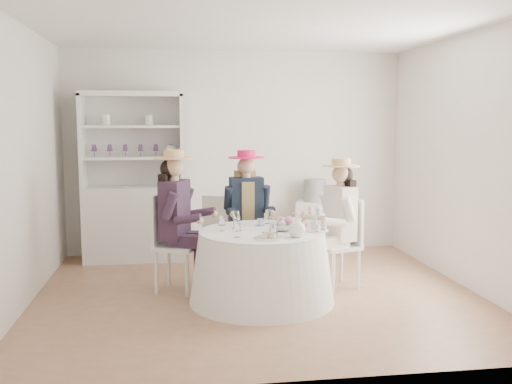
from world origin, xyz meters
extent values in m
plane|color=#8E6347|center=(0.00, 0.00, 0.00)|extent=(4.50, 4.50, 0.00)
plane|color=white|center=(0.00, 0.00, 2.70)|extent=(4.50, 4.50, 0.00)
plane|color=silver|center=(0.00, 2.00, 1.35)|extent=(4.50, 0.00, 4.50)
plane|color=silver|center=(0.00, -2.00, 1.35)|extent=(4.50, 0.00, 4.50)
plane|color=silver|center=(-2.25, 0.00, 1.35)|extent=(0.00, 4.50, 4.50)
plane|color=silver|center=(2.25, 0.00, 1.35)|extent=(0.00, 4.50, 4.50)
cone|color=white|center=(0.01, -0.22, 0.34)|extent=(1.43, 1.43, 0.69)
cylinder|color=white|center=(0.01, -0.22, 0.70)|extent=(1.23, 1.23, 0.02)
cube|color=silver|center=(-1.34, 1.68, 0.47)|extent=(1.35, 0.86, 0.95)
cube|color=silver|center=(-1.34, 1.89, 1.53)|extent=(1.21, 0.45, 1.16)
cube|color=silver|center=(-1.34, 1.68, 2.10)|extent=(1.35, 0.86, 0.06)
cube|color=silver|center=(-1.95, 1.68, 1.53)|extent=(0.19, 0.46, 1.16)
cube|color=silver|center=(-0.73, 1.68, 1.53)|extent=(0.19, 0.46, 1.16)
cube|color=silver|center=(-1.34, 1.68, 1.32)|extent=(1.25, 0.78, 0.03)
cube|color=silver|center=(-1.34, 1.68, 1.70)|extent=(1.25, 0.78, 0.03)
sphere|color=white|center=(-0.86, 1.68, 1.40)|extent=(0.15, 0.15, 0.15)
cube|color=silver|center=(1.03, 1.75, 0.35)|extent=(0.58, 0.58, 0.70)
cylinder|color=black|center=(1.03, 1.75, 0.85)|extent=(0.36, 0.36, 0.30)
cube|color=silver|center=(-0.81, 0.25, 0.47)|extent=(0.55, 0.55, 0.04)
cylinder|color=silver|center=(-0.72, 0.03, 0.23)|extent=(0.04, 0.04, 0.46)
cylinder|color=silver|center=(-0.59, 0.34, 0.23)|extent=(0.04, 0.04, 0.46)
cylinder|color=silver|center=(-1.03, 0.16, 0.23)|extent=(0.04, 0.04, 0.46)
cylinder|color=silver|center=(-0.90, 0.47, 0.23)|extent=(0.04, 0.04, 0.46)
cube|color=silver|center=(-0.98, 0.32, 0.76)|extent=(0.18, 0.38, 0.52)
cube|color=black|center=(-0.83, 0.25, 0.86)|extent=(0.34, 0.43, 0.61)
cube|color=black|center=(-0.73, 0.11, 0.56)|extent=(0.38, 0.26, 0.13)
cylinder|color=black|center=(-0.59, 0.05, 0.24)|extent=(0.10, 0.10, 0.48)
cylinder|color=black|center=(-0.87, 0.04, 0.93)|extent=(0.20, 0.16, 0.29)
cube|color=black|center=(-0.66, 0.28, 0.56)|extent=(0.38, 0.26, 0.13)
cylinder|color=black|center=(-0.52, 0.23, 0.24)|extent=(0.10, 0.10, 0.48)
cylinder|color=black|center=(-0.71, 0.44, 0.93)|extent=(0.20, 0.16, 0.29)
cylinder|color=#D8A889|center=(-0.83, 0.25, 1.19)|extent=(0.09, 0.09, 0.08)
sphere|color=#D8A889|center=(-0.83, 0.25, 1.30)|extent=(0.20, 0.20, 0.20)
sphere|color=black|center=(-0.87, 0.27, 1.29)|extent=(0.20, 0.20, 0.20)
cube|color=black|center=(-0.91, 0.29, 1.04)|extent=(0.17, 0.26, 0.40)
cylinder|color=tan|center=(-0.83, 0.25, 1.40)|extent=(0.42, 0.42, 0.01)
cylinder|color=tan|center=(-0.83, 0.25, 1.44)|extent=(0.21, 0.21, 0.08)
cube|color=silver|center=(-0.02, 0.72, 0.46)|extent=(0.44, 0.44, 0.04)
cylinder|color=silver|center=(-0.17, 0.55, 0.23)|extent=(0.04, 0.04, 0.45)
cylinder|color=silver|center=(0.16, 0.57, 0.23)|extent=(0.04, 0.04, 0.45)
cylinder|color=silver|center=(-0.19, 0.88, 0.23)|extent=(0.04, 0.04, 0.45)
cylinder|color=silver|center=(0.14, 0.90, 0.23)|extent=(0.04, 0.04, 0.45)
cube|color=silver|center=(-0.03, 0.91, 0.74)|extent=(0.39, 0.06, 0.51)
cube|color=#17202E|center=(-0.02, 0.74, 0.84)|extent=(0.38, 0.23, 0.59)
cube|color=tan|center=(-0.02, 0.74, 0.84)|extent=(0.16, 0.23, 0.51)
cube|color=#17202E|center=(-0.10, 0.59, 0.54)|extent=(0.16, 0.36, 0.12)
cylinder|color=#17202E|center=(-0.09, 0.45, 0.24)|extent=(0.10, 0.10, 0.47)
cylinder|color=#17202E|center=(-0.23, 0.69, 0.91)|extent=(0.10, 0.18, 0.28)
cube|color=#17202E|center=(0.08, 0.61, 0.54)|extent=(0.16, 0.36, 0.12)
cylinder|color=#17202E|center=(0.09, 0.46, 0.24)|extent=(0.10, 0.10, 0.47)
cylinder|color=#17202E|center=(0.20, 0.72, 0.91)|extent=(0.10, 0.18, 0.28)
cylinder|color=#D8A889|center=(-0.02, 0.74, 1.16)|extent=(0.09, 0.09, 0.08)
sphere|color=#D8A889|center=(-0.02, 0.74, 1.27)|extent=(0.19, 0.19, 0.19)
sphere|color=tan|center=(-0.02, 0.79, 1.26)|extent=(0.19, 0.19, 0.19)
cube|color=tan|center=(-0.02, 0.82, 1.02)|extent=(0.25, 0.10, 0.39)
cylinder|color=#DF215A|center=(-0.02, 0.74, 1.36)|extent=(0.41, 0.41, 0.01)
cylinder|color=#DF215A|center=(-0.02, 0.74, 1.41)|extent=(0.21, 0.21, 0.08)
cube|color=silver|center=(0.89, 0.13, 0.44)|extent=(0.50, 0.50, 0.04)
cylinder|color=silver|center=(0.69, 0.23, 0.22)|extent=(0.04, 0.04, 0.43)
cylinder|color=silver|center=(0.79, -0.07, 0.22)|extent=(0.04, 0.04, 0.43)
cylinder|color=silver|center=(0.99, 0.33, 0.22)|extent=(0.04, 0.04, 0.43)
cylinder|color=silver|center=(1.09, 0.03, 0.22)|extent=(0.04, 0.04, 0.43)
cube|color=silver|center=(1.06, 0.18, 0.71)|extent=(0.14, 0.36, 0.49)
cube|color=white|center=(0.91, 0.13, 0.81)|extent=(0.30, 0.40, 0.57)
cube|color=white|center=(0.75, 0.18, 0.52)|extent=(0.36, 0.22, 0.12)
cylinder|color=white|center=(0.62, 0.13, 0.23)|extent=(0.10, 0.10, 0.45)
cylinder|color=white|center=(0.81, 0.32, 0.87)|extent=(0.19, 0.14, 0.27)
cube|color=white|center=(0.80, 0.01, 0.52)|extent=(0.36, 0.22, 0.12)
cylinder|color=white|center=(0.67, -0.03, 0.23)|extent=(0.10, 0.10, 0.45)
cylinder|color=white|center=(0.93, -0.07, 0.87)|extent=(0.19, 0.14, 0.27)
cylinder|color=#D8A889|center=(0.91, 0.13, 1.11)|extent=(0.09, 0.09, 0.08)
sphere|color=#D8A889|center=(0.91, 0.13, 1.22)|extent=(0.19, 0.19, 0.19)
sphere|color=black|center=(0.95, 0.15, 1.20)|extent=(0.19, 0.19, 0.19)
cube|color=black|center=(0.98, 0.16, 0.97)|extent=(0.15, 0.25, 0.37)
cylinder|color=tan|center=(0.91, 0.13, 1.31)|extent=(0.39, 0.39, 0.01)
cylinder|color=tan|center=(0.91, 0.13, 1.35)|extent=(0.20, 0.20, 0.08)
cube|color=silver|center=(-0.27, 1.43, 0.40)|extent=(0.47, 0.47, 0.04)
cylinder|color=silver|center=(-0.08, 1.50, 0.20)|extent=(0.03, 0.03, 0.39)
cylinder|color=silver|center=(-0.34, 1.61, 0.20)|extent=(0.03, 0.03, 0.39)
cylinder|color=silver|center=(-0.20, 1.24, 0.20)|extent=(0.03, 0.03, 0.39)
cylinder|color=silver|center=(-0.46, 1.35, 0.20)|extent=(0.03, 0.03, 0.39)
cube|color=silver|center=(-0.34, 1.28, 0.64)|extent=(0.32, 0.16, 0.45)
imported|color=white|center=(-0.21, -0.05, 0.74)|extent=(0.10, 0.10, 0.07)
imported|color=white|center=(0.03, 0.03, 0.74)|extent=(0.09, 0.09, 0.07)
imported|color=white|center=(0.25, -0.04, 0.74)|extent=(0.10, 0.10, 0.07)
imported|color=white|center=(0.21, -0.24, 0.74)|extent=(0.26, 0.26, 0.06)
sphere|color=pink|center=(0.29, -0.21, 0.79)|extent=(0.06, 0.06, 0.06)
sphere|color=white|center=(0.28, -0.18, 0.79)|extent=(0.06, 0.06, 0.06)
sphere|color=pink|center=(0.25, -0.16, 0.79)|extent=(0.06, 0.06, 0.06)
sphere|color=white|center=(0.22, -0.16, 0.79)|extent=(0.06, 0.06, 0.06)
sphere|color=pink|center=(0.19, -0.18, 0.79)|extent=(0.06, 0.06, 0.06)
sphere|color=white|center=(0.18, -0.21, 0.79)|extent=(0.06, 0.06, 0.06)
sphere|color=pink|center=(0.19, -0.24, 0.79)|extent=(0.06, 0.06, 0.06)
sphere|color=white|center=(0.22, -0.26, 0.79)|extent=(0.06, 0.06, 0.06)
sphere|color=pink|center=(0.25, -0.26, 0.79)|extent=(0.06, 0.06, 0.06)
sphere|color=white|center=(0.28, -0.24, 0.79)|extent=(0.06, 0.06, 0.06)
sphere|color=white|center=(0.29, -0.57, 0.78)|extent=(0.16, 0.16, 0.16)
cylinder|color=white|center=(0.38, -0.57, 0.79)|extent=(0.09, 0.02, 0.08)
cylinder|color=white|center=(0.29, -0.57, 0.86)|extent=(0.04, 0.04, 0.02)
cylinder|color=white|center=(0.02, -0.60, 0.71)|extent=(0.27, 0.27, 0.01)
cube|color=beige|center=(-0.03, -0.62, 0.74)|extent=(0.06, 0.04, 0.03)
cube|color=beige|center=(0.02, -0.60, 0.75)|extent=(0.07, 0.06, 0.03)
cube|color=beige|center=(0.07, -0.58, 0.74)|extent=(0.08, 0.07, 0.03)
cube|color=beige|center=(0.00, -0.56, 0.75)|extent=(0.07, 0.07, 0.03)
cube|color=beige|center=(0.05, -0.64, 0.74)|extent=(0.07, 0.08, 0.03)
cylinder|color=white|center=(0.53, -0.30, 0.71)|extent=(0.25, 0.25, 0.01)
cylinder|color=white|center=(0.53, -0.30, 0.79)|extent=(0.02, 0.02, 0.17)
cylinder|color=white|center=(0.53, -0.30, 0.87)|extent=(0.19, 0.19, 0.01)
camera|label=1|loc=(-0.83, -5.64, 1.77)|focal=40.00mm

